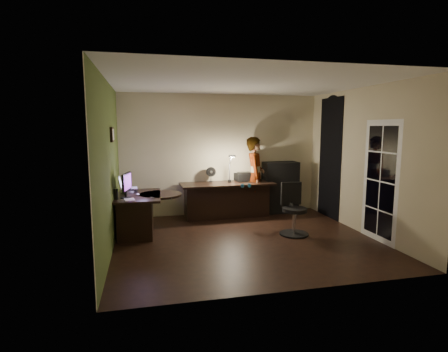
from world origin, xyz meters
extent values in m
cube|color=black|center=(0.00, 0.00, -0.01)|extent=(4.50, 4.00, 0.01)
cube|color=silver|center=(0.00, 0.00, 2.71)|extent=(4.50, 4.00, 0.01)
cube|color=#C5B993|center=(0.00, 2.00, 1.35)|extent=(4.50, 0.01, 2.70)
cube|color=#C5B993|center=(0.00, -2.00, 1.35)|extent=(4.50, 0.01, 2.70)
cube|color=#C5B993|center=(-2.25, 0.00, 1.35)|extent=(0.01, 4.00, 2.70)
cube|color=#C5B993|center=(2.25, 0.00, 1.35)|extent=(0.01, 4.00, 2.70)
cube|color=#4B6128|center=(-2.24, 0.00, 1.35)|extent=(0.00, 4.00, 2.70)
cube|color=black|center=(2.24, 1.15, 1.30)|extent=(0.01, 0.90, 2.60)
cube|color=white|center=(2.24, -0.55, 1.05)|extent=(0.02, 0.92, 2.10)
cube|color=black|center=(-2.22, 0.45, 1.85)|extent=(0.04, 0.30, 0.25)
cube|color=black|center=(-1.83, 0.77, 0.37)|extent=(0.85, 1.32, 0.74)
cube|color=black|center=(0.05, 1.60, 0.38)|extent=(2.06, 0.77, 0.76)
cube|color=black|center=(1.36, 1.78, 0.59)|extent=(0.80, 0.41, 1.18)
cube|color=silver|center=(-2.00, 0.91, 0.79)|extent=(0.31, 0.29, 0.10)
cube|color=silver|center=(-2.00, 0.91, 0.96)|extent=(0.33, 0.31, 0.22)
cube|color=black|center=(-2.04, 0.51, 0.90)|extent=(0.20, 0.49, 0.32)
ellipsoid|color=silver|center=(-1.84, 0.72, 0.76)|extent=(0.09, 0.11, 0.03)
cube|color=black|center=(-1.59, 0.42, 0.75)|extent=(0.10, 0.14, 0.01)
cube|color=black|center=(-1.26, 0.23, 0.75)|extent=(0.02, 0.15, 0.01)
cylinder|color=black|center=(-2.19, 0.42, 0.83)|extent=(0.09, 0.09, 0.18)
cube|color=silver|center=(-1.97, 0.32, 0.75)|extent=(0.20, 0.26, 0.01)
cube|color=black|center=(-0.27, 1.82, 0.94)|extent=(0.21, 0.12, 0.33)
cube|color=#1A608C|center=(0.28, 0.93, 0.82)|extent=(0.21, 0.15, 0.09)
cube|color=black|center=(0.51, 1.80, 0.87)|extent=(0.45, 0.37, 0.19)
cube|color=black|center=(0.10, 1.62, 1.10)|extent=(0.24, 0.33, 0.66)
cube|color=black|center=(0.96, 0.08, 0.48)|extent=(0.57, 0.57, 0.95)
imported|color=#D8A88C|center=(0.72, 1.72, 0.88)|extent=(0.59, 0.72, 1.76)
camera|label=1|loc=(-1.69, -5.72, 1.97)|focal=28.00mm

